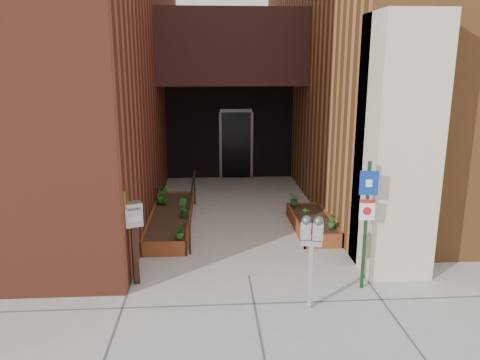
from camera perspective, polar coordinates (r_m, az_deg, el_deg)
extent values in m
plane|color=#9E9991|center=(8.31, 1.06, -11.55)|extent=(80.00, 80.00, 0.00)
cube|color=brown|center=(15.21, -25.71, 18.05)|extent=(8.00, 14.60, 10.00)
cube|color=brown|center=(16.12, 21.72, 18.13)|extent=(8.00, 13.70, 10.00)
cube|color=beige|center=(8.42, 18.61, 3.81)|extent=(1.10, 1.20, 4.40)
cube|color=black|center=(13.49, -1.07, 15.79)|extent=(4.20, 2.00, 2.00)
cube|color=black|center=(15.03, -1.28, 6.05)|extent=(4.00, 0.30, 3.00)
cube|color=black|center=(14.93, -0.47, 4.25)|extent=(0.90, 0.06, 2.10)
cube|color=#B79338|center=(7.68, -13.73, -2.15)|extent=(0.04, 0.30, 0.30)
cube|color=maroon|center=(9.11, -9.30, -8.33)|extent=(0.90, 0.04, 0.30)
cube|color=maroon|center=(12.47, -7.79, -2.10)|extent=(0.90, 0.04, 0.30)
cube|color=maroon|center=(10.82, -10.70, -4.75)|extent=(0.04, 3.60, 0.30)
cube|color=maroon|center=(10.74, -6.13, -4.71)|extent=(0.04, 3.60, 0.30)
cube|color=black|center=(10.78, -8.42, -4.83)|extent=(0.82, 3.52, 0.26)
cube|color=maroon|center=(9.52, 10.21, -7.37)|extent=(0.80, 0.04, 0.30)
cube|color=maroon|center=(11.51, 7.67, -3.48)|extent=(0.80, 0.04, 0.30)
cube|color=maroon|center=(10.43, 6.77, -5.31)|extent=(0.04, 2.20, 0.30)
cube|color=maroon|center=(10.59, 10.83, -5.17)|extent=(0.04, 2.20, 0.30)
cube|color=black|center=(10.51, 8.81, -5.34)|extent=(0.72, 2.12, 0.26)
cylinder|color=black|center=(9.04, -6.15, -6.36)|extent=(0.04, 0.04, 0.90)
cylinder|color=black|center=(12.19, -5.55, -0.95)|extent=(0.04, 0.04, 0.90)
cylinder|color=black|center=(10.48, -5.86, -1.01)|extent=(0.04, 3.30, 0.04)
cube|color=#AAAAAC|center=(7.17, 8.55, -11.60)|extent=(0.07, 0.07, 1.01)
cube|color=#AAAAAC|center=(6.95, 8.71, -7.54)|extent=(0.32, 0.20, 0.08)
cube|color=#AAAAAC|center=(6.89, 8.05, -6.09)|extent=(0.17, 0.14, 0.26)
sphere|color=#59595B|center=(6.84, 8.09, -4.90)|extent=(0.15, 0.15, 0.15)
cube|color=white|center=(6.83, 8.03, -6.08)|extent=(0.09, 0.03, 0.05)
cube|color=#B21414|center=(6.86, 8.01, -6.72)|extent=(0.09, 0.03, 0.03)
cube|color=#AAAAAC|center=(6.88, 9.49, -6.16)|extent=(0.17, 0.14, 0.26)
sphere|color=#59595B|center=(6.83, 9.54, -4.97)|extent=(0.15, 0.15, 0.15)
cube|color=white|center=(6.83, 9.48, -6.15)|extent=(0.09, 0.03, 0.05)
cube|color=#B21414|center=(6.85, 9.45, -6.79)|extent=(0.09, 0.03, 0.03)
cube|color=#11311C|center=(7.75, 15.06, -5.50)|extent=(0.05, 0.05, 2.13)
cube|color=navy|center=(7.51, 15.45, -0.35)|extent=(0.29, 0.06, 0.39)
cube|color=white|center=(7.51, 15.45, -0.36)|extent=(0.10, 0.02, 0.12)
cube|color=white|center=(7.63, 15.24, -3.51)|extent=(0.24, 0.05, 0.34)
cube|color=#B21414|center=(7.58, 15.31, -2.52)|extent=(0.24, 0.04, 0.06)
cylinder|color=#B21414|center=(7.62, 15.24, -3.68)|extent=(0.14, 0.03, 0.14)
cube|color=black|center=(8.02, -12.64, -8.86)|extent=(0.12, 0.12, 1.03)
cube|color=#AFAFB1|center=(7.78, -12.92, -4.08)|extent=(0.34, 0.29, 0.39)
cube|color=#59595B|center=(7.64, -12.80, -3.52)|extent=(0.20, 0.08, 0.04)
cube|color=white|center=(7.69, -12.74, -4.65)|extent=(0.21, 0.09, 0.09)
imported|color=#265618|center=(9.14, -7.39, -6.09)|extent=(0.41, 0.41, 0.32)
imported|color=#1A5B1B|center=(10.44, -6.96, -3.32)|extent=(0.30, 0.30, 0.38)
imported|color=#25601B|center=(11.46, -9.67, -1.76)|extent=(0.28, 0.28, 0.41)
imported|color=#1C621E|center=(11.35, -9.20, -1.95)|extent=(0.29, 0.29, 0.39)
imported|color=#185518|center=(9.80, 11.16, -4.93)|extent=(0.23, 0.23, 0.30)
imported|color=#1C5518|center=(9.96, 8.00, -4.31)|extent=(0.26, 0.26, 0.35)
imported|color=#1C6320|center=(11.20, 6.64, -2.31)|extent=(0.31, 0.31, 0.31)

